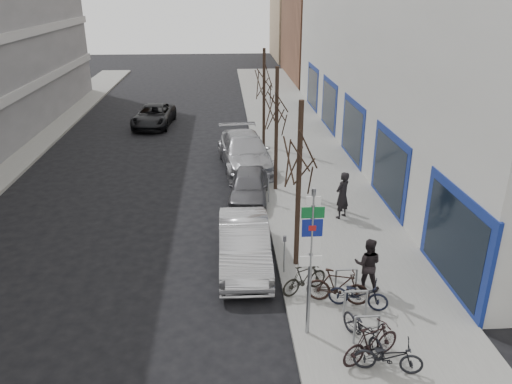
{
  "coord_description": "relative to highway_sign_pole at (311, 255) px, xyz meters",
  "views": [
    {
      "loc": [
        0.37,
        -10.5,
        8.49
      ],
      "look_at": [
        1.41,
        5.19,
        2.0
      ],
      "focal_mm": 35.0,
      "sensor_mm": 36.0,
      "label": 1
    }
  ],
  "objects": [
    {
      "name": "parked_car_mid",
      "position": [
        -1.04,
        9.05,
        -1.79
      ],
      "size": [
        2.0,
        4.09,
        1.34
      ],
      "primitive_type": "imported",
      "rotation": [
        0.0,
        0.0,
        -0.11
      ],
      "color": "#55555A",
      "rests_on": "ground"
    },
    {
      "name": "sidewalk_east",
      "position": [
        2.1,
        10.01,
        -2.38
      ],
      "size": [
        5.0,
        70.0,
        0.15
      ],
      "primitive_type": "cube",
      "color": "slate",
      "rests_on": "ground"
    },
    {
      "name": "tree_far",
      "position": [
        0.2,
        16.51,
        1.65
      ],
      "size": [
        1.8,
        1.8,
        5.5
      ],
      "color": "black",
      "rests_on": "ground"
    },
    {
      "name": "highway_sign_pole",
      "position": [
        0.0,
        0.0,
        0.0
      ],
      "size": [
        0.55,
        0.1,
        4.2
      ],
      "color": "gray",
      "rests_on": "ground"
    },
    {
      "name": "bike_mid_curb",
      "position": [
        1.58,
        1.01,
        -1.8
      ],
      "size": [
        1.73,
        1.04,
        1.01
      ],
      "primitive_type": "imported",
      "rotation": [
        0.0,
        0.0,
        1.22
      ],
      "color": "black",
      "rests_on": "sidewalk_east"
    },
    {
      "name": "pedestrian_near",
      "position": [
        2.45,
        6.88,
        -1.37
      ],
      "size": [
        0.81,
        0.78,
        1.87
      ],
      "primitive_type": "imported",
      "rotation": [
        0.0,
        0.0,
        3.84
      ],
      "color": "black",
      "rests_on": "sidewalk_east"
    },
    {
      "name": "parked_car_back",
      "position": [
        -1.0,
        13.32,
        -1.62
      ],
      "size": [
        2.97,
        6.01,
        1.68
      ],
      "primitive_type": "imported",
      "rotation": [
        0.0,
        0.0,
        0.11
      ],
      "color": "#A2A2A7",
      "rests_on": "ground"
    },
    {
      "name": "bike_near_right",
      "position": [
        1.34,
        -1.11,
        -1.8
      ],
      "size": [
        1.73,
        1.16,
        1.02
      ],
      "primitive_type": "imported",
      "rotation": [
        0.0,
        0.0,
        2.0
      ],
      "color": "black",
      "rests_on": "sidewalk_east"
    },
    {
      "name": "bike_rack",
      "position": [
        1.4,
        0.61,
        -1.8
      ],
      "size": [
        0.66,
        2.26,
        0.83
      ],
      "color": "gray",
      "rests_on": "sidewalk_east"
    },
    {
      "name": "meter_mid",
      "position": [
        -0.25,
        8.51,
        -1.54
      ],
      "size": [
        0.1,
        0.08,
        1.27
      ],
      "color": "gray",
      "rests_on": "sidewalk_east"
    },
    {
      "name": "tan_building_far",
      "position": [
        11.1,
        55.01,
        2.04
      ],
      "size": [
        13.0,
        12.0,
        9.0
      ],
      "primitive_type": "cube",
      "color": "#937A5B",
      "rests_on": "ground"
    },
    {
      "name": "brick_building_far",
      "position": [
        10.6,
        40.01,
        1.54
      ],
      "size": [
        12.0,
        14.0,
        8.0
      ],
      "primitive_type": "cube",
      "color": "brown",
      "rests_on": "ground"
    },
    {
      "name": "bike_far_curb",
      "position": [
        1.64,
        -1.5,
        -1.82
      ],
      "size": [
        1.67,
        0.85,
        0.98
      ],
      "primitive_type": "imported",
      "rotation": [
        0.0,
        0.0,
        1.33
      ],
      "color": "black",
      "rests_on": "sidewalk_east"
    },
    {
      "name": "parked_car_front",
      "position": [
        -1.47,
        3.77,
        -1.7
      ],
      "size": [
        1.63,
        4.6,
        1.51
      ],
      "primitive_type": "imported",
      "rotation": [
        0.0,
        0.0,
        -0.01
      ],
      "color": "#ABABB0",
      "rests_on": "ground"
    },
    {
      "name": "meter_front",
      "position": [
        -0.25,
        3.01,
        -1.54
      ],
      "size": [
        0.1,
        0.08,
        1.27
      ],
      "color": "gray",
      "rests_on": "sidewalk_east"
    },
    {
      "name": "meter_back",
      "position": [
        -0.25,
        14.01,
        -1.54
      ],
      "size": [
        0.1,
        0.08,
        1.27
      ],
      "color": "gray",
      "rests_on": "sidewalk_east"
    },
    {
      "name": "bike_near_left",
      "position": [
        1.31,
        -0.54,
        -1.79
      ],
      "size": [
        1.07,
        1.77,
        1.03
      ],
      "primitive_type": "imported",
      "rotation": [
        0.0,
        0.0,
        0.35
      ],
      "color": "black",
      "rests_on": "sidewalk_east"
    },
    {
      "name": "tree_mid",
      "position": [
        0.2,
        10.01,
        1.65
      ],
      "size": [
        1.8,
        1.8,
        5.5
      ],
      "color": "black",
      "rests_on": "ground"
    },
    {
      "name": "bike_mid_inner",
      "position": [
        0.21,
        1.87,
        -1.84
      ],
      "size": [
        1.59,
        1.11,
        0.94
      ],
      "primitive_type": "imported",
      "rotation": [
        0.0,
        0.0,
        2.04
      ],
      "color": "black",
      "rests_on": "sidewalk_east"
    },
    {
      "name": "pedestrian_far",
      "position": [
        2.07,
        1.94,
        -1.48
      ],
      "size": [
        0.71,
        0.59,
        1.66
      ],
      "primitive_type": "imported",
      "rotation": [
        0.0,
        0.0,
        2.82
      ],
      "color": "black",
      "rests_on": "sidewalk_east"
    },
    {
      "name": "lane_car",
      "position": [
        -6.57,
        21.88,
        -1.78
      ],
      "size": [
        2.66,
        5.07,
        1.36
      ],
      "primitive_type": "imported",
      "rotation": [
        0.0,
        0.0,
        -0.08
      ],
      "color": "black",
      "rests_on": "ground"
    },
    {
      "name": "ground",
      "position": [
        -2.4,
        0.01,
        -2.46
      ],
      "size": [
        120.0,
        120.0,
        0.0
      ],
      "primitive_type": "plane",
      "color": "black",
      "rests_on": "ground"
    },
    {
      "name": "tree_near",
      "position": [
        0.2,
        3.51,
        1.65
      ],
      "size": [
        1.8,
        1.8,
        5.5
      ],
      "color": "black",
      "rests_on": "ground"
    },
    {
      "name": "bike_far_inner",
      "position": [
        1.06,
        1.27,
        -1.76
      ],
      "size": [
        1.87,
        1.02,
        1.09
      ],
      "primitive_type": "imported",
      "rotation": [
        0.0,
        0.0,
        1.28
      ],
      "color": "black",
      "rests_on": "sidewalk_east"
    }
  ]
}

